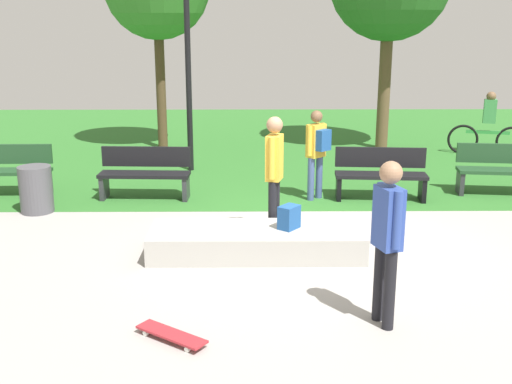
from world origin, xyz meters
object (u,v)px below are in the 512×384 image
Objects in this scene: lamp_post at (188,54)px; trash_bin at (36,189)px; concrete_ledge at (256,241)px; park_bench_near_lamppost at (381,173)px; skater_performing_trick at (388,231)px; pedestrian_with_backpack at (317,147)px; backpack_on_ledge at (289,217)px; park_bench_by_oak at (145,172)px; cyclist_on_bicycle at (488,128)px; skateboard_by_ledge at (171,335)px; skater_watching at (274,167)px; park_bench_near_path at (6,169)px; park_bench_center_lawn at (502,168)px.

lamp_post reaches higher than trash_bin.
concrete_ledge is 1.77× the size of park_bench_near_lamppost.
skater_performing_trick reaches higher than trash_bin.
pedestrian_with_backpack is (4.72, 0.72, 0.56)m from trash_bin.
trash_bin is at bearing -127.20° from lamp_post.
concrete_ledge is 1.65× the size of skater_performing_trick.
backpack_on_ledge is 3.70m from park_bench_by_oak.
trash_bin reaches higher than concrete_ledge.
cyclist_on_bicycle reaches higher than trash_bin.
park_bench_near_lamppost is 4.67m from lamp_post.
concrete_ledge is 1.63× the size of cyclist_on_bicycle.
park_bench_near_lamppost is at bearing -32.45° from lamp_post.
backpack_on_ledge is 0.18× the size of skater_performing_trick.
park_bench_by_oak reaches higher than skateboard_by_ledge.
skateboard_by_ledge is (-2.18, -0.34, -0.97)m from skater_performing_trick.
park_bench_near_path is at bearing 153.80° from skater_watching.
park_bench_by_oak is 8.42m from cyclist_on_bicycle.
trash_bin is (-2.76, 4.38, 0.32)m from skateboard_by_ledge.
park_bench_near_lamppost reaches higher than concrete_ledge.
skater_watching is at bearing -112.48° from pedestrian_with_backpack.
park_bench_by_oak reaches higher than backpack_on_ledge.
lamp_post reaches higher than park_bench_by_oak.
lamp_post is at bearing -121.88° from backpack_on_ledge.
concrete_ledge is at bearing 122.47° from skater_performing_trick.
park_bench_near_lamppost and park_bench_near_path have the same top height.
skateboard_by_ledge is 7.77m from lamp_post.
lamp_post reaches higher than skateboard_by_ledge.
skateboard_by_ledge is 0.99× the size of trash_bin.
concrete_ledge is 3.02m from pedestrian_with_backpack.
concrete_ledge is 3.45m from park_bench_by_oak.
lamp_post is (-3.58, 2.28, 1.94)m from park_bench_near_lamppost.
cyclist_on_bicycle reaches higher than park_bench_near_lamppost.
park_bench_by_oak is 0.91× the size of cyclist_on_bicycle.
park_bench_near_path is (-3.65, 5.46, 0.42)m from skateboard_by_ledge.
skater_watching is 1.00× the size of cyclist_on_bicycle.
skater_watching is at bearing -127.53° from backpack_on_ledge.
concrete_ledge is 1.16m from skater_watching.
park_bench_center_lawn is 1.02× the size of park_bench_near_path.
lamp_post reaches higher than park_bench_center_lawn.
concrete_ledge is 2.55m from skateboard_by_ledge.
lamp_post reaches higher than pedestrian_with_backpack.
park_bench_by_oak is 2.57m from park_bench_near_path.
park_bench_center_lawn is 0.93× the size of cyclist_on_bicycle.
park_bench_center_lawn is (2.29, 0.32, 0.00)m from park_bench_near_lamppost.
park_bench_by_oak is 3.08m from pedestrian_with_backpack.
skater_performing_trick is 1.07× the size of park_bench_near_lamppost.
skater_performing_trick is at bearing -39.28° from trash_bin.
trash_bin reaches higher than backpack_on_ledge.
skater_performing_trick is at bearing -41.34° from park_bench_near_path.
skater_performing_trick is 9.65m from cyclist_on_bicycle.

